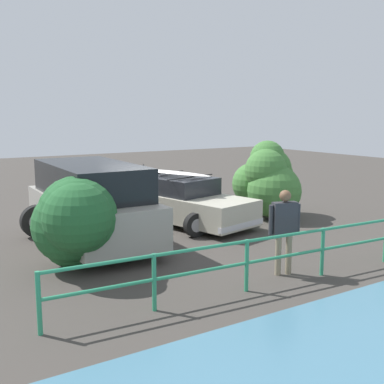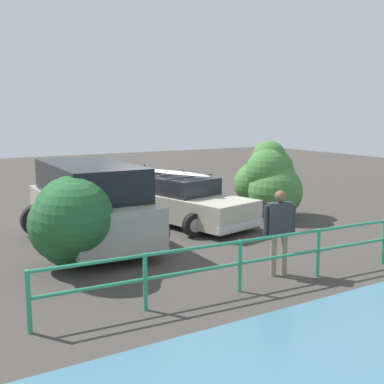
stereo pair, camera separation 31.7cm
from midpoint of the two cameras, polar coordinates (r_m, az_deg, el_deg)
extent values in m
cube|color=#423D38|center=(13.92, -3.58, -3.23)|extent=(44.00, 44.00, 0.02)
cube|color=silver|center=(12.77, -6.23, -4.36)|extent=(0.12, 3.68, 0.00)
cube|color=#B7B29E|center=(13.31, -0.64, -1.57)|extent=(2.56, 4.67, 0.66)
cube|color=#23262B|center=(13.34, -1.17, 0.88)|extent=(1.85, 2.39, 0.45)
cube|color=silver|center=(11.91, 6.54, -3.98)|extent=(1.61, 0.47, 0.14)
cube|color=silver|center=(14.97, -6.33, -1.22)|extent=(1.61, 0.47, 0.14)
cylinder|color=black|center=(13.01, 6.14, -2.76)|extent=(0.60, 0.18, 0.60)
cylinder|color=#99999E|center=(13.01, 6.14, -2.76)|extent=(0.33, 0.19, 0.33)
cylinder|color=black|center=(11.83, 1.03, -3.93)|extent=(0.60, 0.18, 0.60)
cylinder|color=#99999E|center=(11.83, 1.03, -3.93)|extent=(0.33, 0.19, 0.33)
cylinder|color=black|center=(14.88, -1.96, -1.17)|extent=(0.60, 0.18, 0.60)
cylinder|color=#99999E|center=(14.88, -1.96, -1.17)|extent=(0.33, 0.19, 0.33)
cylinder|color=black|center=(13.86, -7.00, -2.03)|extent=(0.60, 0.18, 0.60)
cylinder|color=#99999E|center=(13.86, -7.00, -2.03)|extent=(0.33, 0.19, 0.33)
cylinder|color=black|center=(12.89, 0.59, 1.78)|extent=(1.65, 0.41, 0.03)
cylinder|color=black|center=(13.74, -2.82, 2.24)|extent=(1.65, 0.41, 0.03)
ellipsoid|color=white|center=(13.38, -1.71, 2.32)|extent=(1.34, 2.69, 0.09)
cone|color=black|center=(14.10, -4.99, 3.12)|extent=(0.10, 0.10, 0.14)
cube|color=#9E998E|center=(11.35, -11.16, -2.59)|extent=(1.96, 4.53, 0.90)
cube|color=black|center=(11.21, -11.29, 1.50)|extent=(1.78, 3.54, 0.74)
cylinder|color=black|center=(13.54, -14.27, -0.34)|extent=(0.72, 0.20, 0.72)
cylinder|color=black|center=(10.53, -3.93, -5.08)|extent=(0.79, 0.22, 0.79)
cylinder|color=#99999E|center=(10.53, -3.93, -5.08)|extent=(0.44, 0.23, 0.44)
cylinder|color=black|center=(9.91, -13.84, -6.27)|extent=(0.79, 0.22, 0.79)
cylinder|color=#99999E|center=(9.91, -13.84, -6.27)|extent=(0.44, 0.23, 0.44)
cylinder|color=black|center=(12.95, -9.03, -2.44)|extent=(0.79, 0.22, 0.79)
cylinder|color=#99999E|center=(12.95, -9.03, -2.44)|extent=(0.44, 0.23, 0.44)
cylinder|color=black|center=(12.45, -17.17, -3.23)|extent=(0.79, 0.22, 0.79)
cylinder|color=#99999E|center=(12.45, -17.17, -3.23)|extent=(0.44, 0.23, 0.44)
cylinder|color=gray|center=(9.29, 11.82, -7.25)|extent=(0.12, 0.12, 0.80)
cylinder|color=gray|center=(9.20, 10.59, -7.37)|extent=(0.12, 0.12, 0.80)
cube|color=#333338|center=(9.07, 11.35, -3.09)|extent=(0.50, 0.31, 0.60)
sphere|color=brown|center=(8.99, 11.43, -0.50)|extent=(0.22, 0.22, 0.22)
cylinder|color=#333338|center=(9.19, 12.89, -3.14)|extent=(0.08, 0.08, 0.56)
cylinder|color=#333338|center=(8.97, 9.75, -3.35)|extent=(0.08, 0.08, 0.56)
cylinder|color=#2D9366|center=(10.55, 22.57, -5.45)|extent=(0.07, 0.07, 0.91)
cylinder|color=#2D9366|center=(9.34, 15.65, -6.95)|extent=(0.07, 0.07, 0.91)
cylinder|color=#2D9366|center=(8.30, 6.79, -8.71)|extent=(0.07, 0.07, 0.91)
cylinder|color=#2D9366|center=(7.53, -4.34, -10.60)|extent=(0.07, 0.07, 0.91)
cylinder|color=#2D9366|center=(7.09, -17.57, -12.32)|extent=(0.07, 0.07, 0.91)
cylinder|color=#2D9366|center=(9.23, 15.77, -4.40)|extent=(10.30, 0.71, 0.06)
cylinder|color=#2D9366|center=(9.33, 15.67, -6.68)|extent=(10.30, 0.71, 0.06)
cylinder|color=#4C3828|center=(14.53, 9.75, -1.78)|extent=(0.31, 0.31, 0.49)
sphere|color=#427A38|center=(13.86, 10.49, 0.07)|extent=(1.54, 1.54, 1.54)
sphere|color=#427A38|center=(14.70, 8.05, 0.98)|extent=(1.27, 1.27, 1.27)
sphere|color=#427A38|center=(14.48, 9.75, 3.97)|extent=(1.04, 1.04, 1.04)
sphere|color=#427A38|center=(13.84, 9.54, 2.54)|extent=(1.21, 1.21, 1.21)
sphere|color=#427A38|center=(14.58, 10.71, 2.03)|extent=(1.04, 1.04, 1.04)
sphere|color=#427A38|center=(14.54, 10.15, 2.69)|extent=(1.23, 1.23, 1.23)
cylinder|color=#4C3828|center=(9.83, -13.51, -7.71)|extent=(0.27, 0.27, 0.35)
sphere|color=#235B2D|center=(9.66, -13.02, -2.58)|extent=(1.52, 1.52, 1.52)
sphere|color=#235B2D|center=(9.02, -12.96, -2.92)|extent=(1.28, 1.28, 1.28)
sphere|color=#235B2D|center=(9.66, -13.67, -3.75)|extent=(1.51, 1.51, 1.51)
sphere|color=#235B2D|center=(9.38, -12.87, -2.90)|extent=(1.50, 1.50, 1.50)
sphere|color=#235B2D|center=(9.77, -13.52, -5.20)|extent=(1.18, 1.18, 1.18)
camera|label=1|loc=(0.16, -89.29, 0.12)|focal=45.00mm
camera|label=2|loc=(0.16, 90.71, -0.12)|focal=45.00mm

